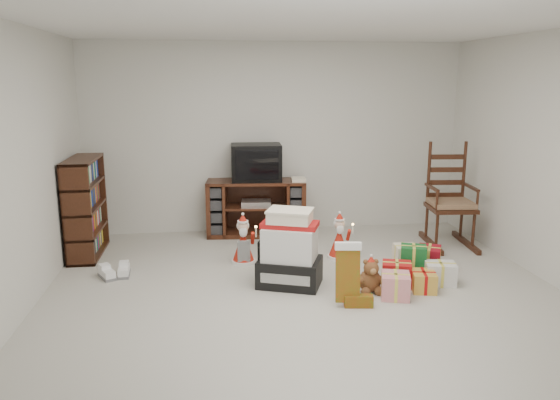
# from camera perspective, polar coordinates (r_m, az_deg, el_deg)

# --- Properties ---
(room) EXTENTS (5.01, 5.01, 2.51)m
(room) POSITION_cam_1_polar(r_m,az_deg,el_deg) (4.86, 3.05, 3.35)
(room) COLOR beige
(room) RESTS_ON ground
(tv_stand) EXTENTS (1.32, 0.58, 0.73)m
(tv_stand) POSITION_cam_1_polar(r_m,az_deg,el_deg) (7.17, -2.49, -0.81)
(tv_stand) COLOR #462314
(tv_stand) RESTS_ON floor
(bookshelf) EXTENTS (0.31, 0.93, 1.14)m
(bookshelf) POSITION_cam_1_polar(r_m,az_deg,el_deg) (6.71, -19.63, -0.87)
(bookshelf) COLOR #3D1D10
(bookshelf) RESTS_ON floor
(rocking_chair) EXTENTS (0.60, 0.91, 1.32)m
(rocking_chair) POSITION_cam_1_polar(r_m,az_deg,el_deg) (7.07, 17.17, -0.87)
(rocking_chair) COLOR #3D1D10
(rocking_chair) RESTS_ON floor
(gift_pile) EXTENTS (0.72, 0.62, 0.76)m
(gift_pile) POSITION_cam_1_polar(r_m,az_deg,el_deg) (5.43, 1.03, -5.57)
(gift_pile) COLOR black
(gift_pile) RESTS_ON floor
(red_suitcase) EXTENTS (0.39, 0.30, 0.53)m
(red_suitcase) POSITION_cam_1_polar(r_m,az_deg,el_deg) (5.48, -0.18, -6.52)
(red_suitcase) COLOR maroon
(red_suitcase) RESTS_ON floor
(stocking) EXTENTS (0.29, 0.16, 0.60)m
(stocking) POSITION_cam_1_polar(r_m,az_deg,el_deg) (5.01, 7.10, -7.68)
(stocking) COLOR #0D7514
(stocking) RESTS_ON floor
(teddy_bear) EXTENTS (0.22, 0.20, 0.33)m
(teddy_bear) POSITION_cam_1_polar(r_m,az_deg,el_deg) (5.39, 9.41, -8.02)
(teddy_bear) COLOR brown
(teddy_bear) RESTS_ON floor
(santa_figurine) EXTENTS (0.26, 0.25, 0.54)m
(santa_figurine) POSITION_cam_1_polar(r_m,az_deg,el_deg) (6.31, 6.19, -4.25)
(santa_figurine) COLOR #B52113
(santa_figurine) RESTS_ON floor
(mrs_claus_figurine) EXTENTS (0.28, 0.26, 0.57)m
(mrs_claus_figurine) POSITION_cam_1_polar(r_m,az_deg,el_deg) (6.12, -3.86, -4.64)
(mrs_claus_figurine) COLOR #B52113
(mrs_claus_figurine) RESTS_ON floor
(sneaker_pair) EXTENTS (0.35, 0.29, 0.10)m
(sneaker_pair) POSITION_cam_1_polar(r_m,az_deg,el_deg) (5.99, -16.82, -7.26)
(sneaker_pair) COLOR white
(sneaker_pair) RESTS_ON floor
(gift_cluster) EXTENTS (0.74, 1.08, 0.25)m
(gift_cluster) POSITION_cam_1_polar(r_m,az_deg,el_deg) (5.76, 13.79, -7.05)
(gift_cluster) COLOR #B11414
(gift_cluster) RESTS_ON floor
(crt_television) EXTENTS (0.66, 0.49, 0.47)m
(crt_television) POSITION_cam_1_polar(r_m,az_deg,el_deg) (7.08, -2.50, 3.96)
(crt_television) COLOR black
(crt_television) RESTS_ON tv_stand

